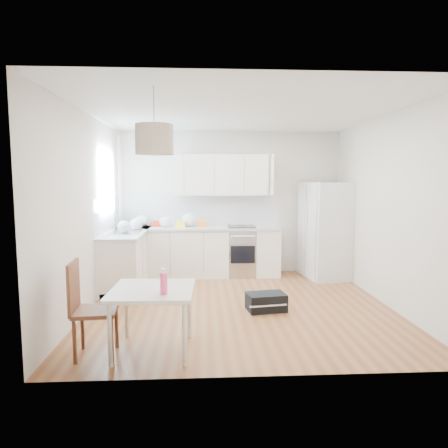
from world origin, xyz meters
name	(u,v)px	position (x,y,z in m)	size (l,w,h in m)	color
floor	(239,305)	(0.00, 0.00, 0.00)	(4.20, 4.20, 0.00)	brown
ceiling	(240,112)	(0.00, 0.00, 2.70)	(4.20, 4.20, 0.00)	white
wall_back	(229,203)	(0.00, 2.10, 1.35)	(4.20, 4.20, 0.00)	silver
wall_left	(87,212)	(-2.10, 0.00, 1.35)	(4.20, 4.20, 0.00)	silver
wall_right	(386,210)	(2.10, 0.00, 1.35)	(4.20, 4.20, 0.00)	silver
window_glassblock	(107,182)	(-2.09, 1.15, 1.75)	(0.02, 1.00, 1.00)	#BFE0F9
cabinets_back	(198,253)	(-0.60, 1.80, 0.44)	(3.00, 0.60, 0.88)	white
cabinets_left	(127,260)	(-1.80, 1.20, 0.44)	(0.60, 1.80, 0.88)	white
counter_back	(198,228)	(-0.60, 1.80, 0.90)	(3.02, 0.64, 0.04)	#AFB1B4
counter_left	(126,233)	(-1.80, 1.20, 0.90)	(0.64, 1.82, 0.04)	#AFB1B4
backsplash_back	(198,210)	(-0.60, 2.09, 1.21)	(3.00, 0.01, 0.58)	white
backsplash_left	(108,214)	(-2.09, 1.20, 1.21)	(0.01, 1.80, 0.58)	white
upper_cabinets	(222,175)	(-0.15, 1.94, 1.88)	(1.70, 0.32, 0.75)	white
range_oven	(241,252)	(0.20, 1.80, 0.44)	(0.50, 0.61, 0.88)	#B5B8BA
sink	(126,232)	(-1.80, 1.15, 0.92)	(0.50, 0.80, 0.16)	#B5B8BA
refrigerator	(327,230)	(1.74, 1.55, 0.87)	(0.84, 0.87, 1.74)	white
dining_table	(153,295)	(-1.04, -1.49, 0.60)	(0.87, 0.87, 0.67)	beige
dining_chair	(96,309)	(-1.60, -1.57, 0.49)	(0.41, 0.41, 0.98)	#462415
drink_bottle	(164,281)	(-0.90, -1.69, 0.79)	(0.07, 0.07, 0.25)	#F1437A
gym_bag	(266,302)	(0.35, -0.26, 0.12)	(0.51, 0.34, 0.24)	black
pendant_lamp	(154,139)	(-0.99, -1.49, 2.18)	(0.38, 0.38, 0.29)	#C3B196
grocery_bag_a	(142,221)	(-1.64, 1.87, 1.03)	(0.24, 0.20, 0.21)	silver
grocery_bag_b	(166,222)	(-1.20, 1.79, 1.02)	(0.22, 0.18, 0.20)	silver
grocery_bag_c	(189,220)	(-0.76, 1.87, 1.05)	(0.28, 0.24, 0.25)	silver
grocery_bag_d	(136,224)	(-1.67, 1.43, 1.02)	(0.22, 0.19, 0.20)	silver
grocery_bag_e	(124,227)	(-1.79, 0.99, 1.02)	(0.23, 0.19, 0.20)	silver
snack_orange	(202,224)	(-0.53, 1.81, 0.97)	(0.16, 0.10, 0.11)	orange
snack_yellow	(181,224)	(-0.92, 1.75, 0.98)	(0.16, 0.10, 0.11)	yellow
snack_red	(156,224)	(-1.38, 1.87, 0.97)	(0.16, 0.10, 0.11)	#B73016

